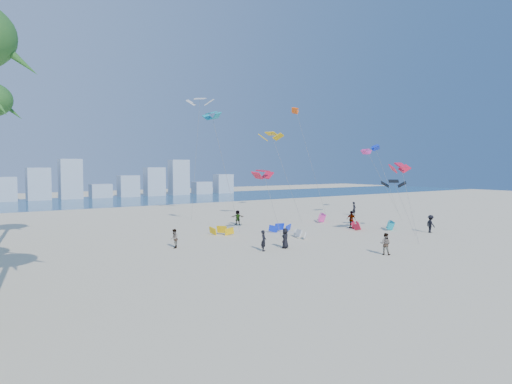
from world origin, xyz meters
TOP-DOWN VIEW (x-y plane):
  - ground at (0.00, 0.00)m, footprint 220.00×220.00m
  - ocean at (0.00, 72.00)m, footprint 220.00×220.00m
  - kitesurfer_near at (0.01, 10.59)m, footprint 0.74×0.73m
  - kitesurfer_mid at (6.96, 3.88)m, footprint 0.97×1.05m
  - kitesurfers_far at (11.72, 16.98)m, footprint 32.52×18.28m
  - grounded_kites at (12.35, 17.93)m, footprint 19.76×12.23m
  - flying_kites at (14.35, 24.71)m, footprint 32.58×31.89m
  - distant_skyline at (-1.19, 82.00)m, footprint 85.00×3.00m

SIDE VIEW (x-z plane):
  - ground at x=0.00m, z-range 0.00..0.00m
  - ocean at x=0.00m, z-range 0.01..0.01m
  - grounded_kites at x=12.35m, z-range -0.06..0.93m
  - kitesurfer_mid at x=6.96m, z-range 0.00..1.72m
  - kitesurfer_near at x=0.01m, z-range 0.00..1.72m
  - kitesurfers_far at x=11.72m, z-range -0.07..1.86m
  - distant_skyline at x=-1.19m, z-range -1.11..7.29m
  - flying_kites at x=14.35m, z-range 2.64..19.24m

